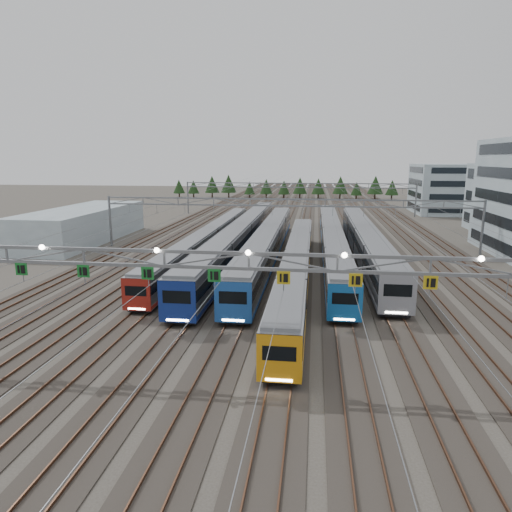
# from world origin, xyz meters

# --- Properties ---
(ground) EXTENTS (400.00, 400.00, 0.00)m
(ground) POSITION_xyz_m (0.00, 0.00, 0.00)
(ground) COLOR #47423A
(ground) RESTS_ON ground
(track_bed) EXTENTS (54.00, 260.00, 5.42)m
(track_bed) POSITION_xyz_m (0.00, 100.00, 1.49)
(track_bed) COLOR #2D2823
(track_bed) RESTS_ON ground
(train_a) EXTENTS (2.66, 56.77, 3.46)m
(train_a) POSITION_xyz_m (-11.25, 36.81, 1.98)
(train_a) COLOR black
(train_a) RESTS_ON ground
(train_b) EXTENTS (3.17, 65.62, 4.14)m
(train_b) POSITION_xyz_m (-6.75, 38.64, 2.32)
(train_b) COLOR black
(train_b) RESTS_ON ground
(train_c) EXTENTS (3.12, 55.17, 4.07)m
(train_c) POSITION_xyz_m (-2.25, 33.99, 2.29)
(train_c) COLOR black
(train_c) RESTS_ON ground
(train_d) EXTENTS (2.76, 51.48, 3.59)m
(train_d) POSITION_xyz_m (2.25, 22.55, 2.05)
(train_d) COLOR black
(train_d) RESTS_ON ground
(train_e) EXTENTS (2.89, 62.96, 3.76)m
(train_e) POSITION_xyz_m (6.75, 39.38, 2.13)
(train_e) COLOR black
(train_e) RESTS_ON ground
(train_f) EXTENTS (3.19, 52.44, 4.16)m
(train_f) POSITION_xyz_m (11.25, 36.23, 2.33)
(train_f) COLOR black
(train_f) RESTS_ON ground
(gantry_near) EXTENTS (56.36, 0.61, 8.08)m
(gantry_near) POSITION_xyz_m (-0.05, -0.12, 7.09)
(gantry_near) COLOR slate
(gantry_near) RESTS_ON ground
(gantry_mid) EXTENTS (56.36, 0.36, 8.00)m
(gantry_mid) POSITION_xyz_m (0.00, 40.00, 6.39)
(gantry_mid) COLOR slate
(gantry_mid) RESTS_ON ground
(gantry_far) EXTENTS (56.36, 0.36, 8.00)m
(gantry_far) POSITION_xyz_m (0.00, 85.00, 6.39)
(gantry_far) COLOR slate
(gantry_far) RESTS_ON ground
(depot_bldg_north) EXTENTS (22.00, 18.00, 12.36)m
(depot_bldg_north) POSITION_xyz_m (40.46, 94.24, 6.18)
(depot_bldg_north) COLOR #97AAB4
(depot_bldg_north) RESTS_ON ground
(west_shed) EXTENTS (10.00, 30.00, 5.46)m
(west_shed) POSITION_xyz_m (-35.01, 44.27, 2.73)
(west_shed) COLOR #97AAB4
(west_shed) RESTS_ON ground
(treeline) EXTENTS (87.50, 5.60, 7.02)m
(treeline) POSITION_xyz_m (-4.05, 133.12, 4.23)
(treeline) COLOR #332114
(treeline) RESTS_ON ground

